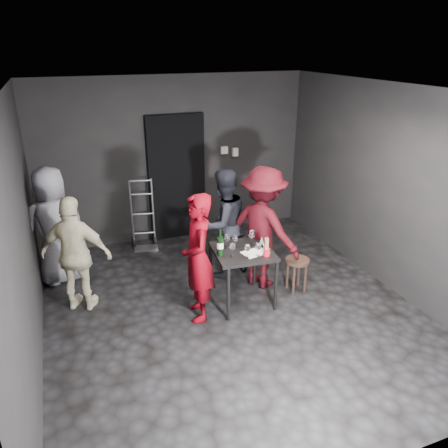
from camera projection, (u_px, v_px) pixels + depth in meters
name	position (u px, v px, depth m)	size (l,w,h in m)	color
floor	(231.00, 309.00, 5.59)	(4.50, 5.00, 0.02)	black
ceiling	(232.00, 89.00, 4.54)	(4.50, 5.00, 0.02)	silver
wall_back	(175.00, 160.00, 7.22)	(4.50, 0.04, 2.70)	black
wall_front	(371.00, 336.00, 2.91)	(4.50, 0.04, 2.70)	black
wall_left	(21.00, 240.00, 4.32)	(0.04, 5.00, 2.70)	black
wall_right	(388.00, 189.00, 5.81)	(0.04, 5.00, 2.70)	black
doorway	(177.00, 178.00, 7.28)	(0.95, 0.10, 2.10)	black
wallbox_upper	(224.00, 150.00, 7.41)	(0.12, 0.06, 0.12)	#B7B7B2
wallbox_lower	(235.00, 152.00, 7.50)	(0.10, 0.06, 0.14)	#B7B7B2
hand_truck	(145.00, 235.00, 7.17)	(0.39, 0.33, 1.16)	#B2B2B7
tasting_table	(243.00, 257.00, 5.50)	(0.72, 0.72, 0.75)	black
stool	(297.00, 266.00, 5.87)	(0.32, 0.32, 0.47)	black
server_red	(198.00, 254.00, 5.13)	(0.62, 0.41, 1.70)	#6F020D
woman_black	(223.00, 221.00, 6.12)	(0.81, 0.45, 1.67)	black
man_maroon	(263.00, 221.00, 5.82)	(1.23, 0.57, 1.90)	#39070E
bystander_cream	(76.00, 255.00, 5.34)	(0.88, 0.42, 1.49)	beige
bystander_grey	(54.00, 220.00, 5.91)	(0.90, 0.49, 1.85)	slate
tasting_mat	(255.00, 252.00, 5.39)	(0.32, 0.21, 0.00)	white
wine_glass_a	(232.00, 249.00, 5.26)	(0.07, 0.07, 0.19)	white
wine_glass_b	(227.00, 241.00, 5.48)	(0.08, 0.08, 0.20)	white
wine_glass_c	(235.00, 241.00, 5.49)	(0.07, 0.07, 0.18)	white
wine_glass_d	(248.00, 250.00, 5.24)	(0.07, 0.07, 0.19)	white
wine_glass_e	(258.00, 249.00, 5.28)	(0.07, 0.07, 0.18)	white
wine_glass_f	(252.00, 237.00, 5.56)	(0.08, 0.08, 0.22)	white
wine_bottle	(220.00, 245.00, 5.29)	(0.08, 0.08, 0.33)	black
breadstick_cup	(267.00, 247.00, 5.27)	(0.08, 0.08, 0.26)	red
reserved_card	(261.00, 244.00, 5.51)	(0.08, 0.14, 0.11)	white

